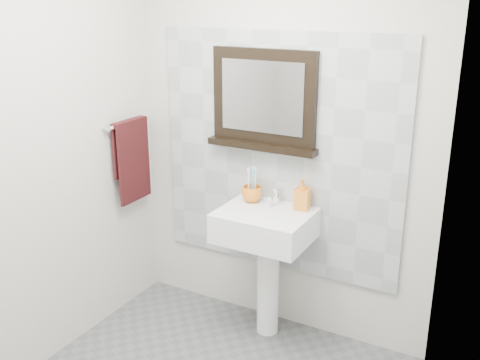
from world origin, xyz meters
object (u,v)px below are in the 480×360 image
object	(u,v)px
pedestal_sink	(266,239)
framed_mirror	(264,102)
toothbrush_cup	(252,194)
hand_towel	(132,154)
soap_dispenser	(302,194)

from	to	relation	value
pedestal_sink	framed_mirror	xyz separation A→B (m)	(-0.12, 0.19, 0.80)
toothbrush_cup	hand_towel	bearing A→B (deg)	-170.02
framed_mirror	toothbrush_cup	bearing A→B (deg)	-109.30
toothbrush_cup	hand_towel	xyz separation A→B (m)	(-0.82, -0.14, 0.18)
pedestal_sink	framed_mirror	distance (m)	0.83
pedestal_sink	toothbrush_cup	world-z (taller)	same
framed_mirror	hand_towel	size ratio (longest dim) A/B	1.30
soap_dispenser	framed_mirror	size ratio (longest dim) A/B	0.27
toothbrush_cup	soap_dispenser	xyz separation A→B (m)	(0.33, 0.03, 0.05)
hand_towel	toothbrush_cup	bearing A→B (deg)	9.98
hand_towel	framed_mirror	bearing A→B (deg)	15.27
toothbrush_cup	pedestal_sink	bearing A→B (deg)	-33.53
pedestal_sink	toothbrush_cup	size ratio (longest dim) A/B	7.56
soap_dispenser	pedestal_sink	bearing A→B (deg)	-150.98
pedestal_sink	framed_mirror	world-z (taller)	framed_mirror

